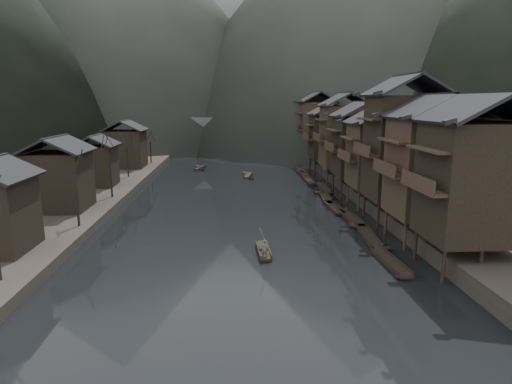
{
  "coord_description": "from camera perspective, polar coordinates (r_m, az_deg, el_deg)",
  "views": [
    {
      "loc": [
        -1.16,
        -38.72,
        13.02
      ],
      "look_at": [
        1.82,
        10.68,
        2.5
      ],
      "focal_mm": 30.0,
      "sensor_mm": 36.0,
      "label": 1
    }
  ],
  "objects": [
    {
      "name": "boatman",
      "position": [
        35.83,
        1.14,
        -7.22
      ],
      "size": [
        0.64,
        0.49,
        1.59
      ],
      "primitive_type": "imported",
      "rotation": [
        0.0,
        0.0,
        2.94
      ],
      "color": "#58575A",
      "rests_on": "hero_sampan"
    },
    {
      "name": "bare_trees",
      "position": [
        57.35,
        -19.52,
        4.55
      ],
      "size": [
        3.68,
        61.31,
        7.35
      ],
      "color": "black",
      "rests_on": "left_bank"
    },
    {
      "name": "right_bank",
      "position": [
        87.47,
        21.04,
        3.23
      ],
      "size": [
        40.0,
        200.0,
        1.8
      ],
      "primitive_type": "cube",
      "color": "#2D2823",
      "rests_on": "ground"
    },
    {
      "name": "cargo_heap",
      "position": [
        37.78,
        1.0,
        -6.95
      ],
      "size": [
        1.05,
        1.38,
        0.63
      ],
      "primitive_type": "ellipsoid",
      "color": "black",
      "rests_on": "hero_sampan"
    },
    {
      "name": "water",
      "position": [
        40.86,
        -1.65,
        -6.58
      ],
      "size": [
        300.0,
        300.0,
        0.0
      ],
      "primitive_type": "plane",
      "color": "black",
      "rests_on": "ground"
    },
    {
      "name": "stilt_houses",
      "position": [
        60.93,
        14.31,
        7.7
      ],
      "size": [
        9.0,
        67.6,
        16.01
      ],
      "color": "black",
      "rests_on": "ground"
    },
    {
      "name": "bamboo_pole",
      "position": [
        35.11,
        1.49,
        -3.38
      ],
      "size": [
        1.35,
        1.42,
        3.38
      ],
      "primitive_type": "cylinder",
      "rotation": [
        0.5,
        0.0,
        -0.76
      ],
      "color": "#8C7A51",
      "rests_on": "boatman"
    },
    {
      "name": "hero_sampan",
      "position": [
        37.75,
        1.01,
        -7.85
      ],
      "size": [
        1.14,
        4.81,
        0.43
      ],
      "color": "black",
      "rests_on": "water"
    },
    {
      "name": "stone_bridge",
      "position": [
        111.0,
        -2.87,
        7.9
      ],
      "size": [
        40.0,
        6.0,
        9.0
      ],
      "color": "#4C4C4F",
      "rests_on": "ground"
    },
    {
      "name": "midriver_boats",
      "position": [
        94.31,
        -5.47,
        4.14
      ],
      "size": [
        11.2,
        45.14,
        0.45
      ],
      "color": "black",
      "rests_on": "water"
    },
    {
      "name": "left_houses",
      "position": [
        62.36,
        -21.56,
        4.39
      ],
      "size": [
        8.1,
        53.2,
        8.73
      ],
      "color": "black",
      "rests_on": "left_bank"
    },
    {
      "name": "moored_sampans",
      "position": [
        59.33,
        9.46,
        -0.64
      ],
      "size": [
        2.8,
        54.45,
        0.47
      ],
      "color": "black",
      "rests_on": "water"
    },
    {
      "name": "hills",
      "position": [
        212.51,
        -1.87,
        24.13
      ],
      "size": [
        320.0,
        380.0,
        127.35
      ],
      "color": "black",
      "rests_on": "ground"
    },
    {
      "name": "left_bank",
      "position": [
        86.58,
        -26.44,
        2.49
      ],
      "size": [
        40.0,
        200.0,
        1.2
      ],
      "primitive_type": "cube",
      "color": "#2D2823",
      "rests_on": "ground"
    }
  ]
}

